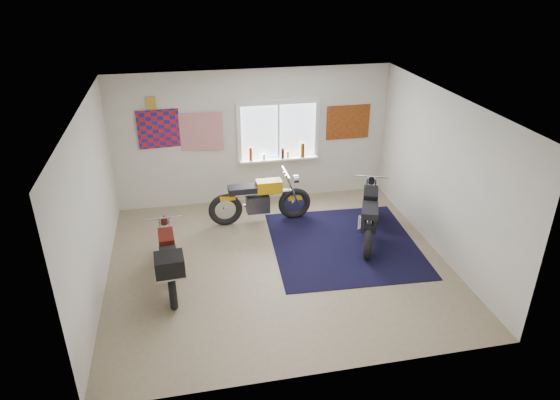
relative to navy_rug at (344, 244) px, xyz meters
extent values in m
plane|color=#9E896B|center=(-1.26, -0.35, -0.01)|extent=(5.50, 5.50, 0.00)
plane|color=white|center=(-1.26, -0.35, 2.69)|extent=(5.50, 5.50, 0.00)
plane|color=silver|center=(-1.26, 2.15, 1.34)|extent=(5.50, 0.00, 5.50)
plane|color=silver|center=(-1.26, -2.85, 1.34)|extent=(5.50, 0.00, 5.50)
plane|color=silver|center=(-4.01, -0.35, 1.34)|extent=(0.00, 5.00, 5.00)
plane|color=silver|center=(1.49, -0.35, 1.34)|extent=(0.00, 5.00, 5.00)
cube|color=black|center=(0.00, 0.00, 0.00)|extent=(2.64, 2.73, 0.01)
cube|color=white|center=(-0.76, 2.13, 1.44)|extent=(1.50, 0.02, 1.10)
cube|color=white|center=(-0.76, 2.12, 2.03)|extent=(1.66, 0.06, 0.08)
cube|color=white|center=(-0.76, 2.12, 0.85)|extent=(1.66, 0.06, 0.08)
cube|color=white|center=(-1.55, 2.12, 1.44)|extent=(0.08, 0.06, 1.10)
cube|color=white|center=(0.03, 2.12, 1.44)|extent=(0.08, 0.06, 1.10)
cube|color=white|center=(-0.76, 2.12, 1.44)|extent=(0.04, 0.06, 1.10)
cube|color=white|center=(-0.76, 2.06, 0.87)|extent=(1.60, 0.16, 0.04)
cylinder|color=maroon|center=(-1.34, 2.05, 1.03)|extent=(0.07, 0.07, 0.28)
cylinder|color=white|center=(-1.07, 2.05, 0.95)|extent=(0.06, 0.06, 0.12)
cylinder|color=black|center=(-0.68, 2.05, 1.00)|extent=(0.06, 0.06, 0.22)
cylinder|color=#C89017|center=(-0.58, 2.05, 0.96)|extent=(0.05, 0.05, 0.14)
cylinder|color=brown|center=(-0.27, 2.05, 1.04)|extent=(0.09, 0.09, 0.30)
plane|color=red|center=(-2.96, 2.13, 1.64)|extent=(1.00, 0.07, 1.00)
plane|color=red|center=(-2.31, 2.11, 1.54)|extent=(0.90, 0.09, 0.90)
cube|color=#B89034|center=(-3.16, 2.13, 2.14)|extent=(0.18, 0.02, 0.24)
cube|color=#A54C14|center=(0.69, 2.13, 1.54)|extent=(0.90, 0.03, 0.70)
torus|color=black|center=(-0.64, 1.15, 0.31)|extent=(0.64, 0.13, 0.64)
torus|color=black|center=(-1.97, 1.14, 0.31)|extent=(0.64, 0.13, 0.64)
cylinder|color=silver|center=(-0.64, 1.15, 0.31)|extent=(0.11, 0.10, 0.10)
cylinder|color=silver|center=(-1.97, 1.14, 0.31)|extent=(0.11, 0.10, 0.10)
cylinder|color=silver|center=(-1.30, 1.15, 0.58)|extent=(1.20, 0.10, 0.09)
cube|color=#2D2D2F|center=(-1.35, 1.15, 0.37)|extent=(0.43, 0.27, 0.32)
cylinder|color=silver|center=(-1.35, 1.30, 0.28)|extent=(0.52, 0.07, 0.07)
cube|color=orange|center=(-1.13, 1.15, 0.72)|extent=(0.48, 0.25, 0.23)
cube|color=black|center=(-1.64, 1.14, 0.70)|extent=(0.53, 0.27, 0.11)
cube|color=orange|center=(-1.92, 1.14, 0.56)|extent=(0.29, 0.16, 0.08)
cube|color=orange|center=(-0.64, 1.15, 0.42)|extent=(0.27, 0.14, 0.05)
cylinder|color=silver|center=(-0.81, 1.15, 0.96)|extent=(0.04, 0.59, 0.03)
cylinder|color=silver|center=(-0.62, 1.15, 0.81)|extent=(0.10, 0.15, 0.15)
torus|color=black|center=(0.74, 0.78, 0.29)|extent=(0.34, 0.61, 0.61)
torus|color=black|center=(0.24, -0.48, 0.29)|extent=(0.34, 0.61, 0.61)
cylinder|color=silver|center=(0.74, 0.78, 0.29)|extent=(0.13, 0.13, 0.11)
cylinder|color=silver|center=(0.24, -0.48, 0.29)|extent=(0.13, 0.13, 0.11)
cylinder|color=silver|center=(0.49, 0.15, 0.59)|extent=(0.53, 1.16, 0.09)
cube|color=#2D2D2F|center=(0.47, 0.11, 0.38)|extent=(0.41, 0.50, 0.33)
cylinder|color=silver|center=(0.33, 0.17, 0.28)|extent=(0.26, 0.52, 0.07)
cube|color=black|center=(0.56, 0.31, 0.73)|extent=(0.41, 0.54, 0.23)
cube|color=black|center=(0.37, -0.16, 0.71)|extent=(0.45, 0.59, 0.12)
cube|color=black|center=(0.26, -0.43, 0.57)|extent=(0.25, 0.33, 0.08)
cube|color=black|center=(0.74, 0.78, 0.41)|extent=(0.23, 0.30, 0.05)
cylinder|color=silver|center=(0.68, 0.62, 0.98)|extent=(0.57, 0.26, 0.03)
cylinder|color=silver|center=(0.75, 0.80, 0.83)|extent=(0.18, 0.15, 0.15)
torus|color=black|center=(-3.05, 0.07, 0.28)|extent=(0.15, 0.58, 0.57)
torus|color=black|center=(-2.97, -1.17, 0.28)|extent=(0.15, 0.58, 0.57)
cylinder|color=silver|center=(-3.05, 0.07, 0.28)|extent=(0.09, 0.10, 0.10)
cylinder|color=silver|center=(-2.97, -1.17, 0.28)|extent=(0.09, 0.10, 0.10)
cylinder|color=silver|center=(-3.01, -0.55, 0.54)|extent=(0.15, 1.12, 0.08)
cube|color=#2D2D2F|center=(-3.01, -0.59, 0.35)|extent=(0.27, 0.41, 0.30)
cylinder|color=silver|center=(-3.15, -0.60, 0.26)|extent=(0.09, 0.49, 0.06)
cube|color=#44110B|center=(-3.02, -0.39, 0.67)|extent=(0.26, 0.46, 0.21)
cube|color=black|center=(-2.99, -0.86, 0.65)|extent=(0.28, 0.50, 0.11)
cube|color=#44110B|center=(-2.97, -1.12, 0.52)|extent=(0.16, 0.27, 0.07)
cube|color=#44110B|center=(-3.05, 0.07, 0.38)|extent=(0.14, 0.25, 0.04)
cylinder|color=silver|center=(-3.04, -0.09, 0.90)|extent=(0.55, 0.06, 0.03)
cylinder|color=silver|center=(-3.05, 0.09, 0.75)|extent=(0.15, 0.10, 0.14)
cube|color=black|center=(-2.97, -1.26, 0.77)|extent=(0.42, 0.39, 0.27)
camera|label=1|loc=(-2.63, -7.20, 4.58)|focal=32.00mm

